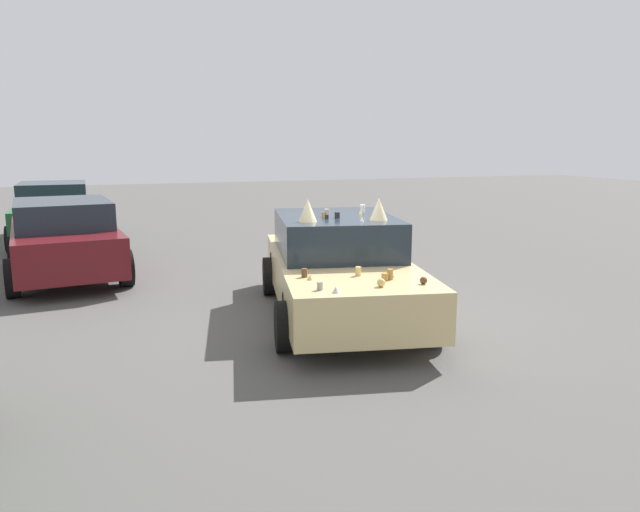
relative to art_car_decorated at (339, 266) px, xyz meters
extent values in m
plane|color=#514F4C|center=(-0.09, 0.02, -0.72)|extent=(60.00, 60.00, 0.00)
cube|color=#D8BC7F|center=(-0.09, 0.02, -0.15)|extent=(4.73, 2.63, 0.61)
cube|color=#1E2833|center=(0.25, -0.05, 0.42)|extent=(2.49, 2.04, 0.55)
cylinder|color=black|center=(-1.63, -0.61, -0.41)|extent=(0.65, 0.34, 0.62)
cylinder|color=black|center=(-1.27, 1.19, -0.41)|extent=(0.65, 0.34, 0.62)
cylinder|color=black|center=(1.09, -1.15, -0.41)|extent=(0.65, 0.34, 0.62)
cylinder|color=black|center=(1.45, 0.65, -0.41)|extent=(0.65, 0.34, 0.62)
ellipsoid|color=black|center=(-0.99, 1.11, -0.21)|extent=(0.18, 0.06, 0.10)
ellipsoid|color=black|center=(-0.92, -0.73, -0.28)|extent=(0.14, 0.05, 0.13)
ellipsoid|color=black|center=(1.44, 0.63, -0.06)|extent=(0.16, 0.05, 0.10)
ellipsoid|color=black|center=(1.35, 0.65, -0.14)|extent=(0.13, 0.04, 0.12)
ellipsoid|color=black|center=(-0.84, 1.08, -0.18)|extent=(0.15, 0.05, 0.16)
ellipsoid|color=black|center=(0.05, -0.93, -0.25)|extent=(0.16, 0.05, 0.16)
ellipsoid|color=black|center=(0.68, -1.05, -0.15)|extent=(0.15, 0.05, 0.14)
ellipsoid|color=black|center=(-1.44, -0.63, -0.09)|extent=(0.13, 0.04, 0.10)
cylinder|color=#A87A38|center=(-1.66, 0.06, 0.20)|extent=(0.12, 0.12, 0.09)
cylinder|color=#A87A38|center=(-1.63, -0.02, 0.21)|extent=(0.10, 0.10, 0.13)
cone|color=tan|center=(-1.34, 0.89, 0.18)|extent=(0.11, 0.11, 0.06)
sphere|color=#51381E|center=(-1.97, -0.28, 0.19)|extent=(0.09, 0.09, 0.09)
cylinder|color=gray|center=(-1.84, 0.94, 0.20)|extent=(0.09, 0.09, 0.09)
sphere|color=tan|center=(-1.93, 0.24, 0.20)|extent=(0.10, 0.10, 0.10)
cone|color=silver|center=(-2.02, 0.82, 0.19)|extent=(0.12, 0.12, 0.07)
cone|color=#A87A38|center=(-1.43, -0.10, 0.18)|extent=(0.12, 0.12, 0.07)
cylinder|color=tan|center=(-1.32, 0.26, 0.21)|extent=(0.07, 0.07, 0.11)
cone|color=black|center=(-1.53, -0.08, 0.21)|extent=(0.08, 0.08, 0.13)
cylinder|color=#51381E|center=(-1.17, 0.90, 0.20)|extent=(0.09, 0.09, 0.11)
cone|color=#A87A38|center=(0.19, -0.65, 0.76)|extent=(0.06, 0.06, 0.12)
cylinder|color=black|center=(-0.03, 0.04, 0.74)|extent=(0.11, 0.11, 0.09)
cylinder|color=gray|center=(0.19, 0.11, 0.75)|extent=(0.10, 0.10, 0.11)
cylinder|color=#A87A38|center=(0.17, 0.18, 0.73)|extent=(0.07, 0.07, 0.07)
cylinder|color=silver|center=(0.48, -0.57, 0.76)|extent=(0.11, 0.11, 0.12)
cone|color=silver|center=(-0.47, -0.15, 0.73)|extent=(0.07, 0.07, 0.06)
cylinder|color=black|center=(-0.05, 0.20, 0.73)|extent=(0.06, 0.06, 0.06)
cone|color=tan|center=(0.30, -0.46, 0.73)|extent=(0.08, 0.08, 0.06)
cone|color=beige|center=(-0.44, -0.41, 0.85)|extent=(0.25, 0.25, 0.31)
cone|color=beige|center=(-0.25, 0.55, 0.85)|extent=(0.25, 0.25, 0.31)
cube|color=#5B1419|center=(4.03, 3.89, -0.10)|extent=(4.36, 2.20, 0.69)
cube|color=#1E2833|center=(3.85, 3.87, 0.49)|extent=(2.25, 1.81, 0.48)
cylinder|color=black|center=(5.22, 4.92, -0.40)|extent=(0.67, 0.29, 0.64)
cylinder|color=black|center=(5.42, 3.17, -0.40)|extent=(0.67, 0.29, 0.64)
cylinder|color=black|center=(2.64, 4.62, -0.40)|extent=(0.67, 0.29, 0.64)
cylinder|color=black|center=(2.84, 2.87, -0.40)|extent=(0.67, 0.29, 0.64)
cube|color=#1E602D|center=(8.48, 4.38, -0.10)|extent=(4.34, 1.82, 0.71)
cube|color=#1E2833|center=(8.74, 4.38, 0.50)|extent=(1.96, 1.62, 0.50)
cylinder|color=black|center=(7.18, 3.47, -0.41)|extent=(0.62, 0.24, 0.61)
cylinder|color=black|center=(7.13, 5.21, -0.41)|extent=(0.62, 0.24, 0.61)
cylinder|color=black|center=(9.84, 3.54, -0.41)|extent=(0.62, 0.24, 0.61)
cylinder|color=black|center=(9.79, 5.29, -0.41)|extent=(0.62, 0.24, 0.61)
camera|label=1|loc=(-7.87, 3.09, 1.75)|focal=33.57mm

